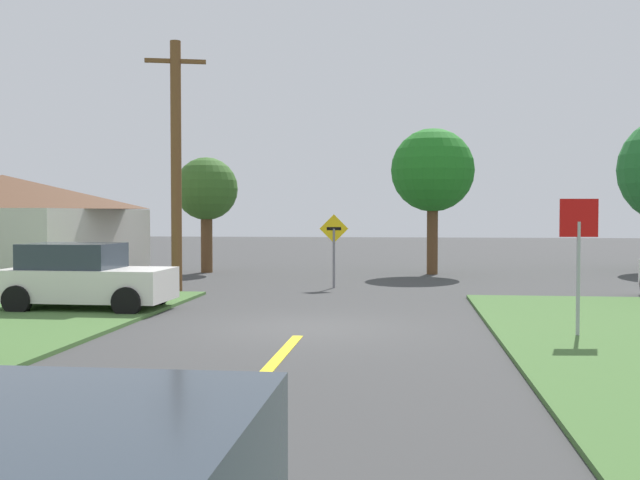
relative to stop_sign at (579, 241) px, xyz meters
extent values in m
plane|color=#3D3D3D|center=(-5.20, 0.77, -1.82)|extent=(120.00, 120.00, 0.00)
cube|color=yellow|center=(-5.20, -7.23, -1.81)|extent=(0.20, 14.00, 0.01)
cylinder|color=#9EA0A8|center=(0.00, 0.00, -0.73)|extent=(0.07, 0.07, 2.18)
cube|color=red|center=(0.00, 0.00, 0.44)|extent=(0.70, 0.11, 0.70)
cube|color=white|center=(-10.73, 2.88, -1.18)|extent=(3.94, 1.92, 0.76)
cube|color=#2D3842|center=(-11.12, 2.89, -0.50)|extent=(2.18, 1.66, 0.60)
cylinder|color=black|center=(-9.38, 3.75, -1.48)|extent=(0.68, 0.23, 0.68)
cylinder|color=black|center=(-9.42, 1.96, -1.48)|extent=(0.68, 0.23, 0.68)
cylinder|color=black|center=(-12.04, 3.81, -1.48)|extent=(0.68, 0.23, 0.68)
cylinder|color=black|center=(-12.07, 2.02, -1.48)|extent=(0.68, 0.23, 0.68)
cylinder|color=brown|center=(-10.02, 7.56, 1.92)|extent=(0.32, 0.32, 7.48)
cube|color=brown|center=(-10.02, 7.56, 5.07)|extent=(1.77, 0.59, 0.12)
cylinder|color=slate|center=(-5.42, 9.10, -0.88)|extent=(0.08, 0.08, 1.86)
cube|color=yellow|center=(-5.42, 9.10, 0.05)|extent=(0.90, 0.17, 0.91)
cube|color=black|center=(-5.42, 9.10, 0.05)|extent=(0.45, 0.11, 0.10)
cylinder|color=brown|center=(-2.16, 14.87, -0.45)|extent=(0.42, 0.42, 2.74)
sphere|color=#207520|center=(-2.16, 14.87, 2.20)|extent=(3.20, 3.20, 3.20)
cylinder|color=brown|center=(-11.04, 14.70, -0.65)|extent=(0.46, 0.46, 2.34)
sphere|color=#336022|center=(-11.04, 14.70, 1.51)|extent=(2.49, 2.49, 2.49)
cube|color=beige|center=(-16.78, 9.73, -0.57)|extent=(7.82, 7.86, 2.50)
pyramid|color=brown|center=(-16.78, 9.73, 1.26)|extent=(7.82, 7.86, 1.16)
camera|label=1|loc=(-3.16, -14.20, 0.50)|focal=41.91mm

